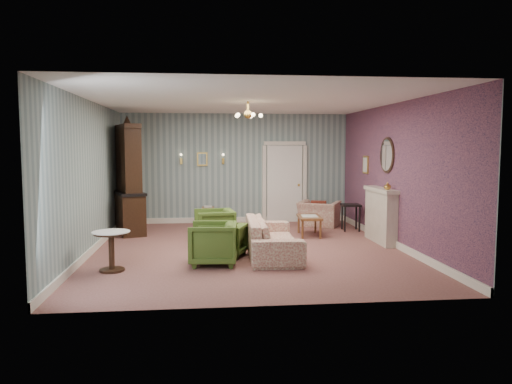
{
  "coord_description": "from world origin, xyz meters",
  "views": [
    {
      "loc": [
        -0.86,
        -9.53,
        2.02
      ],
      "look_at": [
        0.2,
        0.4,
        1.1
      ],
      "focal_mm": 34.32,
      "sensor_mm": 36.0,
      "label": 1
    }
  ],
  "objects": [
    {
      "name": "sconce_left",
      "position": [
        -1.45,
        3.44,
        1.7
      ],
      "size": [
        0.16,
        0.12,
        0.3
      ],
      "primitive_type": null,
      "color": "gold",
      "rests_on": "wall_back"
    },
    {
      "name": "coffee_table",
      "position": [
        1.52,
        1.31,
        0.23
      ],
      "size": [
        0.56,
        0.93,
        0.46
      ],
      "primitive_type": null,
      "rotation": [
        0.0,
        0.0,
        -0.08
      ],
      "color": "brown",
      "rests_on": "floor"
    },
    {
      "name": "floor",
      "position": [
        0.0,
        0.0,
        0.0
      ],
      "size": [
        7.0,
        7.0,
        0.0
      ],
      "primitive_type": "plane",
      "color": "#86574E",
      "rests_on": "ground"
    },
    {
      "name": "door",
      "position": [
        1.3,
        3.46,
        1.08
      ],
      "size": [
        1.12,
        0.12,
        2.16
      ],
      "primitive_type": null,
      "color": "white",
      "rests_on": "floor"
    },
    {
      "name": "ceiling",
      "position": [
        0.0,
        0.0,
        2.9
      ],
      "size": [
        7.0,
        7.0,
        0.0
      ],
      "primitive_type": "plane",
      "rotation": [
        3.14,
        0.0,
        0.0
      ],
      "color": "white",
      "rests_on": "ground"
    },
    {
      "name": "gilt_mirror_back",
      "position": [
        -0.9,
        3.46,
        1.7
      ],
      "size": [
        0.28,
        0.06,
        0.36
      ],
      "primitive_type": null,
      "color": "gold",
      "rests_on": "wall_back"
    },
    {
      "name": "nesting_table",
      "position": [
        -0.76,
        2.93,
        0.26
      ],
      "size": [
        0.33,
        0.41,
        0.53
      ],
      "primitive_type": null,
      "rotation": [
        0.0,
        0.0,
        -0.02
      ],
      "color": "brown",
      "rests_on": "floor"
    },
    {
      "name": "wall_front",
      "position": [
        0.0,
        -3.5,
        1.45
      ],
      "size": [
        6.0,
        0.0,
        6.0
      ],
      "primitive_type": "plane",
      "rotation": [
        -1.57,
        0.0,
        0.0
      ],
      "color": "slate",
      "rests_on": "ground"
    },
    {
      "name": "dresser",
      "position": [
        -2.65,
        2.2,
        1.35
      ],
      "size": [
        1.05,
        1.71,
        2.69
      ],
      "primitive_type": null,
      "rotation": [
        0.0,
        0.0,
        0.33
      ],
      "color": "black",
      "rests_on": "floor"
    },
    {
      "name": "wall_right_floral",
      "position": [
        2.98,
        0.0,
        1.45
      ],
      "size": [
        0.0,
        7.0,
        7.0
      ],
      "primitive_type": "plane",
      "rotation": [
        1.57,
        0.0,
        -1.57
      ],
      "color": "#AB5561",
      "rests_on": "ground"
    },
    {
      "name": "wall_left",
      "position": [
        -3.0,
        0.0,
        1.45
      ],
      "size": [
        0.0,
        7.0,
        7.0
      ],
      "primitive_type": "plane",
      "rotation": [
        1.57,
        0.0,
        1.57
      ],
      "color": "slate",
      "rests_on": "ground"
    },
    {
      "name": "wall_right",
      "position": [
        3.0,
        0.0,
        1.45
      ],
      "size": [
        0.0,
        7.0,
        7.0
      ],
      "primitive_type": "plane",
      "rotation": [
        1.57,
        0.0,
        -1.57
      ],
      "color": "slate",
      "rests_on": "ground"
    },
    {
      "name": "fireplace",
      "position": [
        2.86,
        0.4,
        0.58
      ],
      "size": [
        0.3,
        1.4,
        1.16
      ],
      "primitive_type": null,
      "color": "beige",
      "rests_on": "floor"
    },
    {
      "name": "olive_chair_a",
      "position": [
        -0.72,
        -1.21,
        0.4
      ],
      "size": [
        0.81,
        0.85,
        0.81
      ],
      "primitive_type": "imported",
      "rotation": [
        0.0,
        0.0,
        -1.67
      ],
      "color": "#446222",
      "rests_on": "floor"
    },
    {
      "name": "mantel_vase",
      "position": [
        2.84,
        0.0,
        1.23
      ],
      "size": [
        0.15,
        0.15,
        0.15
      ],
      "primitive_type": "imported",
      "color": "gold",
      "rests_on": "fireplace"
    },
    {
      "name": "pedestal_table",
      "position": [
        -2.37,
        -1.49,
        0.33
      ],
      "size": [
        0.74,
        0.74,
        0.66
      ],
      "primitive_type": null,
      "rotation": [
        0.0,
        0.0,
        0.26
      ],
      "color": "black",
      "rests_on": "floor"
    },
    {
      "name": "olive_chair_c",
      "position": [
        -0.65,
        0.64,
        0.4
      ],
      "size": [
        0.82,
        0.86,
        0.8
      ],
      "primitive_type": "imported",
      "rotation": [
        0.0,
        0.0,
        -1.45
      ],
      "color": "#446222",
      "rests_on": "floor"
    },
    {
      "name": "wall_back",
      "position": [
        0.0,
        3.5,
        1.45
      ],
      "size": [
        6.0,
        0.0,
        6.0
      ],
      "primitive_type": "plane",
      "rotation": [
        1.57,
        0.0,
        0.0
      ],
      "color": "slate",
      "rests_on": "ground"
    },
    {
      "name": "wingback_chair",
      "position": [
        2.06,
        2.61,
        0.43
      ],
      "size": [
        1.16,
        1.02,
        0.86
      ],
      "primitive_type": "imported",
      "rotation": [
        0.0,
        0.0,
        2.66
      ],
      "color": "#97463D",
      "rests_on": "floor"
    },
    {
      "name": "sofa_chintz",
      "position": [
        0.4,
        -0.56,
        0.45
      ],
      "size": [
        0.77,
        2.35,
        0.91
      ],
      "primitive_type": "imported",
      "rotation": [
        0.0,
        0.0,
        1.53
      ],
      "color": "#97463D",
      "rests_on": "floor"
    },
    {
      "name": "framed_print",
      "position": [
        2.97,
        1.75,
        1.6
      ],
      "size": [
        0.04,
        0.34,
        0.42
      ],
      "primitive_type": null,
      "color": "gold",
      "rests_on": "wall_right"
    },
    {
      "name": "sconce_right",
      "position": [
        -0.35,
        3.44,
        1.7
      ],
      "size": [
        0.16,
        0.12,
        0.3
      ],
      "primitive_type": null,
      "color": "gold",
      "rests_on": "wall_back"
    },
    {
      "name": "olive_chair_b",
      "position": [
        -0.45,
        -0.57,
        0.33
      ],
      "size": [
        0.8,
        0.82,
        0.67
      ],
      "primitive_type": "imported",
      "rotation": [
        0.0,
        0.0,
        -1.93
      ],
      "color": "#446222",
      "rests_on": "floor"
    },
    {
      "name": "burgundy_cushion",
      "position": [
        2.01,
        2.46,
        0.48
      ],
      "size": [
        0.41,
        0.28,
        0.39
      ],
      "primitive_type": "cube",
      "rotation": [
        0.17,
        0.0,
        -0.35
      ],
      "color": "maroon",
      "rests_on": "wingback_chair"
    },
    {
      "name": "oval_mirror",
      "position": [
        2.96,
        0.4,
        1.85
      ],
      "size": [
        0.04,
        0.76,
        0.84
      ],
      "primitive_type": null,
      "color": "white",
      "rests_on": "wall_right"
    },
    {
      "name": "side_table_black",
      "position": [
        2.65,
        1.83,
        0.33
      ],
      "size": [
        0.47,
        0.47,
        0.65
      ],
      "primitive_type": null,
      "rotation": [
        0.0,
        0.0,
        -0.09
      ],
      "color": "black",
      "rests_on": "floor"
    },
    {
      "name": "chandelier",
      "position": [
        0.0,
        0.0,
        2.63
      ],
      "size": [
        0.56,
        0.56,
        0.36
      ],
      "primitive_type": null,
      "color": "gold",
      "rests_on": "ceiling"
    }
  ]
}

